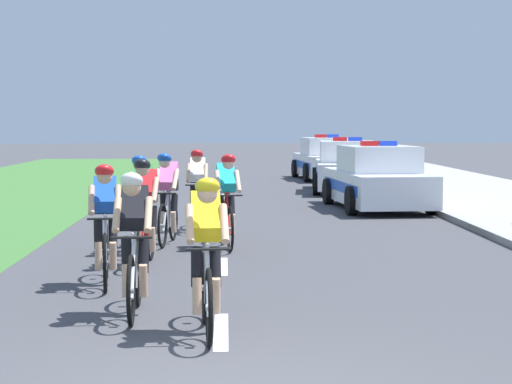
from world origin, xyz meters
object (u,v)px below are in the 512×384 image
object	(u,v)px
cyclist_second	(134,242)
cyclist_fourth	(145,211)
police_car_nearest	(377,180)
police_car_third	(326,160)
cyclist_seventh	(168,197)
police_car_second	(347,168)
cyclist_third	(105,223)
cyclist_fifth	(142,202)
cyclist_lead	(206,253)
cyclist_sixth	(227,199)
cyclist_eighth	(198,189)

from	to	relation	value
cyclist_second	cyclist_fourth	size ratio (longest dim) A/B	1.00
police_car_nearest	police_car_third	world-z (taller)	same
cyclist_seventh	police_car_second	distance (m)	12.20
cyclist_second	police_car_third	xyz separation A→B (m)	(4.49, 22.62, -0.11)
cyclist_third	police_car_third	world-z (taller)	police_car_third
cyclist_fifth	cyclist_third	bearing A→B (deg)	-93.60
cyclist_lead	cyclist_fifth	world-z (taller)	same
cyclist_sixth	police_car_nearest	world-z (taller)	police_car_nearest
cyclist_second	cyclist_seventh	bearing A→B (deg)	90.11
cyclist_lead	cyclist_third	world-z (taller)	same
cyclist_fourth	police_car_third	xyz separation A→B (m)	(4.67, 19.23, -0.11)
cyclist_eighth	police_car_nearest	size ratio (longest dim) A/B	0.38
cyclist_lead	cyclist_fifth	distance (m)	5.69
cyclist_lead	cyclist_fourth	bearing A→B (deg)	102.62
cyclist_lead	police_car_third	bearing A→B (deg)	81.01
cyclist_second	police_car_third	bearing A→B (deg)	78.78
cyclist_third	cyclist_lead	bearing A→B (deg)	-63.81
cyclist_fifth	cyclist_sixth	distance (m)	1.40
cyclist_seventh	cyclist_eighth	size ratio (longest dim) A/B	1.00
cyclist_third	cyclist_fourth	bearing A→B (deg)	77.38
cyclist_lead	police_car_third	xyz separation A→B (m)	(3.71, 23.48, -0.11)
cyclist_lead	cyclist_sixth	world-z (taller)	same
cyclist_lead	cyclist_second	world-z (taller)	same
cyclist_lead	cyclist_seventh	distance (m)	6.55
cyclist_lead	cyclist_sixth	distance (m)	6.05
cyclist_second	police_car_nearest	distance (m)	12.49
cyclist_lead	cyclist_sixth	size ratio (longest dim) A/B	1.00
cyclist_lead	police_car_nearest	xyz separation A→B (m)	(3.71, 12.52, -0.11)
cyclist_second	cyclist_seventh	size ratio (longest dim) A/B	1.00
cyclist_fourth	cyclist_fifth	size ratio (longest dim) A/B	1.00
cyclist_seventh	police_car_nearest	bearing A→B (deg)	53.24
cyclist_sixth	cyclist_second	bearing A→B (deg)	-100.57
cyclist_fourth	cyclist_lead	bearing A→B (deg)	-77.38
cyclist_fifth	cyclist_eighth	distance (m)	2.96
cyclist_third	police_car_second	world-z (taller)	police_car_second
cyclist_third	police_car_second	bearing A→B (deg)	71.71
cyclist_sixth	cyclist_seventh	size ratio (longest dim) A/B	1.00
cyclist_third	cyclist_sixth	xyz separation A→B (m)	(1.50, 3.39, 0.00)
cyclist_second	police_car_third	world-z (taller)	police_car_third
cyclist_lead	police_car_second	size ratio (longest dim) A/B	0.38
cyclist_second	cyclist_lead	bearing A→B (deg)	-48.19
cyclist_sixth	cyclist_seventh	bearing A→B (deg)	155.22
cyclist_eighth	police_car_third	size ratio (longest dim) A/B	0.38
cyclist_lead	cyclist_fifth	size ratio (longest dim) A/B	1.00
cyclist_sixth	cyclist_lead	bearing A→B (deg)	-91.86
cyclist_second	police_car_nearest	world-z (taller)	police_car_nearest
police_car_second	cyclist_lead	bearing A→B (deg)	-101.75
cyclist_sixth	police_car_second	world-z (taller)	police_car_second
cyclist_lead	cyclist_sixth	xyz separation A→B (m)	(0.20, 6.05, 0.00)
police_car_nearest	cyclist_lead	bearing A→B (deg)	-106.52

